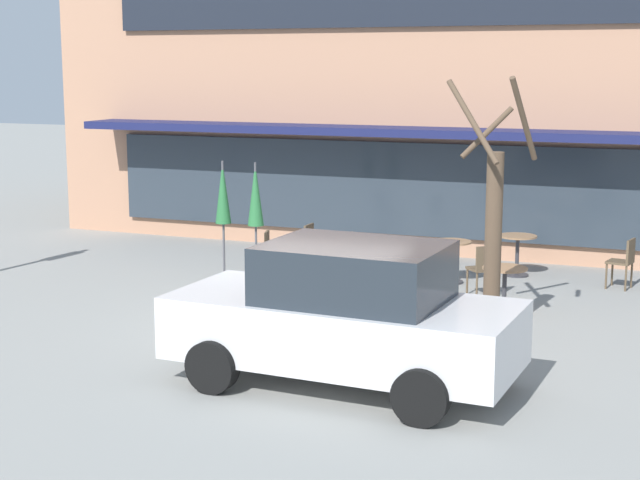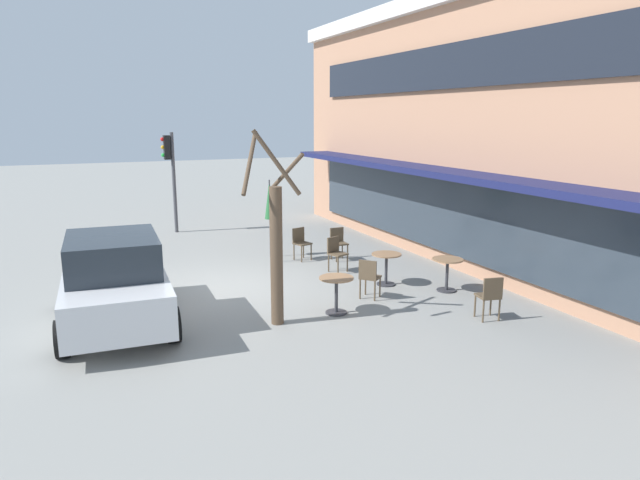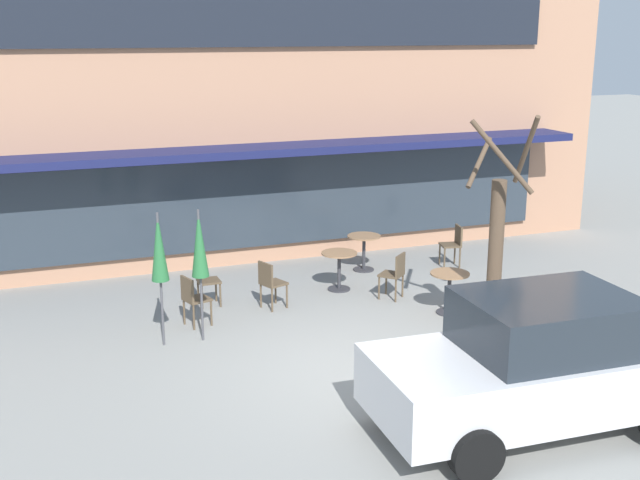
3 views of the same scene
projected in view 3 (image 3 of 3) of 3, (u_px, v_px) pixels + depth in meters
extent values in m
plane|color=gray|center=(357.00, 370.00, 12.03)|extent=(80.00, 80.00, 0.00)
cube|color=tan|center=(202.00, 85.00, 20.16)|extent=(17.54, 8.00, 7.15)
cube|color=#191E4C|center=(253.00, 151.00, 16.30)|extent=(14.91, 1.10, 0.16)
cube|color=#1E232D|center=(243.00, 19.00, 16.08)|extent=(14.03, 0.10, 1.10)
cube|color=#2D3842|center=(248.00, 204.00, 17.05)|extent=(14.03, 0.10, 1.90)
cylinder|color=#333338|center=(448.00, 312.00, 14.43)|extent=(0.44, 0.44, 0.03)
cylinder|color=#333338|center=(449.00, 293.00, 14.34)|extent=(0.07, 0.07, 0.70)
cylinder|color=#99704C|center=(450.00, 274.00, 14.24)|extent=(0.70, 0.70, 0.03)
cylinder|color=#333338|center=(364.00, 269.00, 16.99)|extent=(0.44, 0.44, 0.03)
cylinder|color=#333338|center=(364.00, 253.00, 16.89)|extent=(0.07, 0.07, 0.70)
cylinder|color=#99704C|center=(364.00, 236.00, 16.80)|extent=(0.70, 0.70, 0.03)
cylinder|color=#333338|center=(339.00, 289.00, 15.72)|extent=(0.44, 0.44, 0.03)
cylinder|color=#333338|center=(339.00, 271.00, 15.63)|extent=(0.07, 0.07, 0.70)
cylinder|color=#99704C|center=(339.00, 253.00, 15.54)|extent=(0.70, 0.70, 0.03)
cylinder|color=#4C4C51|center=(201.00, 276.00, 12.91)|extent=(0.04, 0.04, 2.20)
cone|color=#286B38|center=(199.00, 243.00, 12.77)|extent=(0.28, 0.28, 1.10)
cylinder|color=#4C4C51|center=(161.00, 280.00, 12.70)|extent=(0.04, 0.04, 2.20)
cone|color=#286B38|center=(159.00, 247.00, 12.56)|extent=(0.28, 0.28, 1.10)
cylinder|color=brown|center=(444.00, 259.00, 17.04)|extent=(0.04, 0.04, 0.45)
cylinder|color=brown|center=(440.00, 254.00, 17.36)|extent=(0.04, 0.04, 0.45)
cylinder|color=brown|center=(460.00, 258.00, 17.09)|extent=(0.04, 0.04, 0.45)
cylinder|color=brown|center=(455.00, 254.00, 17.41)|extent=(0.04, 0.04, 0.45)
cube|color=brown|center=(450.00, 245.00, 17.16)|extent=(0.47, 0.47, 0.04)
cube|color=brown|center=(459.00, 235.00, 17.13)|extent=(0.12, 0.40, 0.40)
cylinder|color=brown|center=(201.00, 308.00, 14.03)|extent=(0.04, 0.04, 0.45)
cylinder|color=brown|center=(211.00, 313.00, 13.77)|extent=(0.04, 0.04, 0.45)
cylinder|color=brown|center=(184.00, 312.00, 13.83)|extent=(0.04, 0.04, 0.45)
cylinder|color=brown|center=(194.00, 317.00, 13.57)|extent=(0.04, 0.04, 0.45)
cube|color=brown|center=(197.00, 299.00, 13.74)|extent=(0.50, 0.50, 0.04)
cube|color=brown|center=(187.00, 289.00, 13.58)|extent=(0.16, 0.39, 0.40)
cylinder|color=brown|center=(379.00, 288.00, 15.10)|extent=(0.04, 0.04, 0.45)
cylinder|color=brown|center=(386.00, 283.00, 15.40)|extent=(0.04, 0.04, 0.45)
cylinder|color=brown|center=(396.00, 291.00, 14.95)|extent=(0.04, 0.04, 0.45)
cylinder|color=brown|center=(403.00, 286.00, 15.24)|extent=(0.04, 0.04, 0.45)
cube|color=brown|center=(391.00, 275.00, 15.11)|extent=(0.56, 0.56, 0.04)
cube|color=brown|center=(400.00, 265.00, 14.97)|extent=(0.33, 0.29, 0.40)
cylinder|color=brown|center=(276.00, 292.00, 14.89)|extent=(0.04, 0.04, 0.45)
cylinder|color=brown|center=(287.00, 296.00, 14.64)|extent=(0.04, 0.04, 0.45)
cylinder|color=brown|center=(261.00, 296.00, 14.68)|extent=(0.04, 0.04, 0.45)
cylinder|color=brown|center=(272.00, 300.00, 14.43)|extent=(0.04, 0.04, 0.45)
cube|color=brown|center=(274.00, 283.00, 14.60)|extent=(0.51, 0.51, 0.04)
cube|color=brown|center=(266.00, 274.00, 14.43)|extent=(0.17, 0.39, 0.40)
cylinder|color=brown|center=(216.00, 290.00, 15.00)|extent=(0.04, 0.04, 0.45)
cylinder|color=brown|center=(220.00, 295.00, 14.70)|extent=(0.04, 0.04, 0.45)
cylinder|color=brown|center=(198.00, 292.00, 14.89)|extent=(0.04, 0.04, 0.45)
cylinder|color=brown|center=(202.00, 297.00, 14.58)|extent=(0.04, 0.04, 0.45)
cube|color=brown|center=(209.00, 281.00, 14.73)|extent=(0.40, 0.40, 0.04)
cube|color=brown|center=(199.00, 271.00, 14.61)|extent=(0.04, 0.40, 0.40)
cube|color=silver|center=(534.00, 377.00, 10.14)|extent=(4.27, 1.97, 0.76)
cube|color=#232B33|center=(548.00, 322.00, 10.00)|extent=(2.16, 1.69, 0.68)
cylinder|color=black|center=(476.00, 455.00, 9.02)|extent=(0.65, 0.25, 0.64)
cylinder|color=black|center=(410.00, 389.00, 10.67)|extent=(0.65, 0.25, 0.64)
cylinder|color=black|center=(576.00, 364.00, 11.46)|extent=(0.65, 0.25, 0.64)
cylinder|color=brown|center=(495.00, 261.00, 12.96)|extent=(0.24, 0.24, 2.66)
cylinder|color=brown|center=(526.00, 150.00, 12.54)|extent=(0.29, 0.86, 1.18)
cylinder|color=brown|center=(479.00, 162.00, 12.76)|extent=(0.70, 0.50, 0.75)
cylinder|color=brown|center=(502.00, 157.00, 12.05)|extent=(0.90, 0.60, 1.13)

